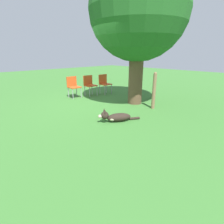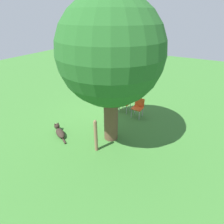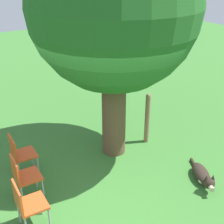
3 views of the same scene
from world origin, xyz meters
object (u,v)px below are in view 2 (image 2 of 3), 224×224
Objects in this scene: red_chair_2 at (138,106)px; red_chair_0 at (115,97)px; oak_tree at (111,55)px; red_chair_1 at (126,101)px; fence_post at (96,136)px; dog at (60,132)px.

red_chair_0 is at bearing -101.90° from red_chair_2.
oak_tree reaches higher than red_chair_1.
fence_post is at bearing -5.62° from oak_tree.
red_chair_2 is at bearing 172.42° from oak_tree.
red_chair_1 is 0.71m from red_chair_2.
red_chair_1 is (-2.12, -0.43, -2.51)m from oak_tree.
red_chair_0 is at bearing -153.96° from oak_tree.
dog is 3.46m from red_chair_2.
fence_post reaches higher than dog.
red_chair_0 is (-3.11, 0.67, 0.37)m from dog.
oak_tree is 2.55m from fence_post.
red_chair_1 is 1.00× the size of red_chair_2.
red_chair_2 is at bearing 78.10° from red_chair_1.
fence_post is 2.98m from red_chair_1.
red_chair_0 is at bearing -161.64° from fence_post.
oak_tree is 5.43× the size of red_chair_0.
fence_post is (0.84, -0.08, -2.41)m from oak_tree.
red_chair_0 is 1.00× the size of red_chair_1.
oak_tree is 5.43× the size of red_chair_1.
red_chair_2 is at bearing -97.71° from dog.
oak_tree is 3.88× the size of fence_post.
fence_post is at bearing -151.96° from dog.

